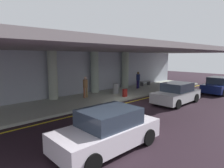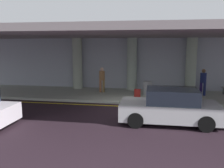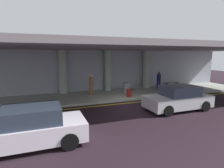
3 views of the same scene
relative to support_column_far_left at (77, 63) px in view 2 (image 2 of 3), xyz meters
The scene contains 13 objects.
ground_plane 6.53m from the support_column_far_left, 50.05° to the right, with size 60.00×60.00×0.00m, color black.
sidewalk 4.73m from the support_column_far_left, 22.73° to the right, with size 26.00×4.20×0.15m, color #ABB2A3.
lane_stripe_yellow 6.16m from the support_column_far_left, 46.77° to the right, with size 26.00×0.14×0.01m, color yellow.
support_column_far_left is the anchor object (origin of this frame).
support_column_left_mid 4.00m from the support_column_far_left, ahead, with size 0.70×0.70×3.65m, color #A3B4A4.
support_column_center 8.00m from the support_column_far_left, ahead, with size 0.70×0.70×3.65m, color #A9B8A3.
ceiling_overhang 4.96m from the support_column_far_left, 28.54° to the right, with size 28.00×13.20×0.30m, color gray.
terminal_back_wall 4.04m from the support_column_far_left, ahead, with size 26.00×0.30×3.80m, color #A9AFBD.
car_silver 9.27m from the support_column_far_left, 47.50° to the right, with size 4.10×1.92×1.50m.
traveler_with_luggage 2.58m from the support_column_far_left, 30.49° to the right, with size 0.38×0.38×1.68m.
person_waiting_for_ride 8.73m from the support_column_far_left, ahead, with size 0.38×0.38×1.68m.
suitcase_upright_primary 5.78m from the support_column_far_left, 34.31° to the right, with size 0.36×0.22×0.90m.
trash_bin_steel 5.56m from the support_column_far_left, 16.86° to the right, with size 0.56×0.56×0.85m, color gray.
Camera 2 is at (1.46, -12.18, 3.29)m, focal length 38.66 mm.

